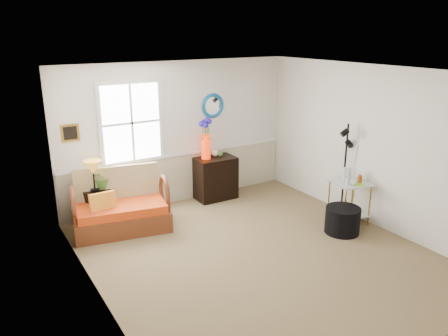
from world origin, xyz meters
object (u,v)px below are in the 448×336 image
loveseat (121,201)px  ottoman (343,220)px  side_table (349,202)px  cabinet (215,178)px  floor_lamp (344,170)px  lamp_stand (98,208)px

loveseat → ottoman: 3.56m
side_table → ottoman: 0.48m
side_table → cabinet: bearing=122.4°
floor_lamp → ottoman: floor_lamp is taller
loveseat → floor_lamp: (3.49, -1.43, 0.33)m
ottoman → lamp_stand: bearing=144.8°
cabinet → ottoman: bearing=-66.0°
floor_lamp → side_table: bearing=-100.9°
cabinet → side_table: bearing=-55.7°
side_table → ottoman: side_table is taller
ottoman → loveseat: bearing=146.4°
cabinet → ottoman: 2.56m
loveseat → lamp_stand: bearing=142.5°
loveseat → side_table: size_ratio=2.08×
cabinet → ottoman: cabinet is taller
loveseat → side_table: bearing=-16.2°
cabinet → floor_lamp: floor_lamp is taller
cabinet → loveseat: bearing=-166.9°
lamp_stand → floor_lamp: 4.20m
loveseat → side_table: loveseat is taller
lamp_stand → floor_lamp: bearing=-25.0°
ottoman → side_table: bearing=32.2°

